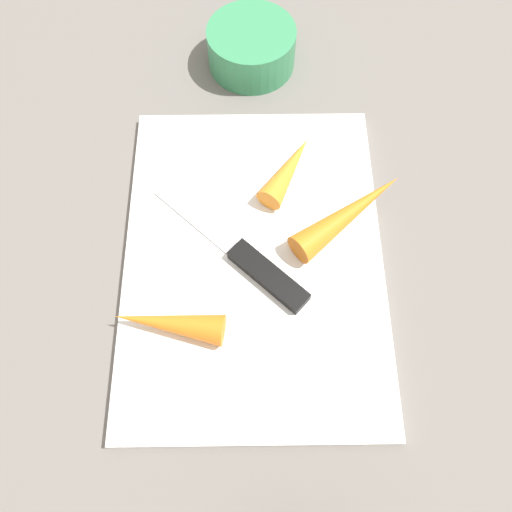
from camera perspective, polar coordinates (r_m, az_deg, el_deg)
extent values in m
plane|color=slate|center=(0.52, 0.00, -0.54)|extent=(1.40, 1.40, 0.00)
cube|color=white|center=(0.52, 0.00, -0.27)|extent=(0.36, 0.26, 0.01)
cube|color=#B7B7BC|center=(0.53, -6.42, 4.24)|extent=(0.09, 0.09, 0.00)
cube|color=black|center=(0.50, 1.67, -2.23)|extent=(0.08, 0.08, 0.01)
cone|color=orange|center=(0.53, 10.72, 4.78)|extent=(0.11, 0.13, 0.03)
cone|color=orange|center=(0.48, -9.50, -7.46)|extent=(0.04, 0.11, 0.03)
cone|color=orange|center=(0.55, 3.93, 9.71)|extent=(0.09, 0.07, 0.03)
cylinder|color=#388C59|center=(0.66, -0.65, 22.34)|extent=(0.11, 0.11, 0.05)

